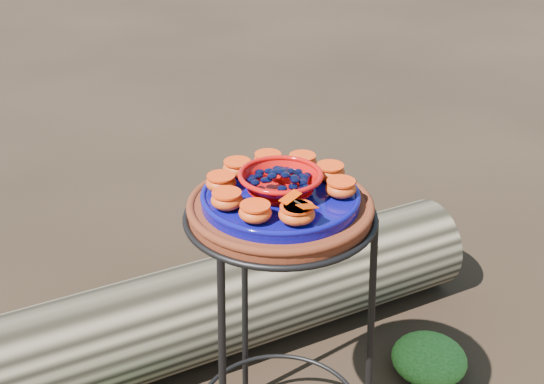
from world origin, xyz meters
name	(u,v)px	position (x,y,z in m)	size (l,w,h in m)	color
plant_stand	(279,347)	(0.00, 0.00, 0.35)	(0.44, 0.44, 0.70)	black
terracotta_saucer	(280,209)	(0.00, 0.00, 0.72)	(0.38, 0.38, 0.03)	#551E15
cobalt_plate	(280,198)	(0.00, 0.00, 0.74)	(0.32, 0.32, 0.02)	#0E0952
red_bowl	(281,183)	(0.00, 0.00, 0.77)	(0.16, 0.16, 0.05)	#BF0B09
glass_gems	(281,168)	(0.00, 0.00, 0.81)	(0.13, 0.13, 0.02)	black
orange_half_0	(299,214)	(-0.02, -0.12, 0.77)	(0.06, 0.06, 0.03)	#C24110
orange_half_1	(341,188)	(0.10, -0.06, 0.77)	(0.06, 0.06, 0.03)	#C24110
orange_half_2	(330,172)	(0.12, 0.01, 0.77)	(0.06, 0.06, 0.03)	#C24110
orange_half_3	(302,162)	(0.09, 0.08, 0.77)	(0.06, 0.06, 0.03)	#C24110
orange_half_4	(268,161)	(0.03, 0.12, 0.77)	(0.06, 0.06, 0.03)	#C24110
orange_half_5	(237,168)	(-0.05, 0.11, 0.77)	(0.06, 0.06, 0.03)	#C24110
orange_half_6	(221,183)	(-0.10, 0.06, 0.77)	(0.06, 0.06, 0.03)	#C24110
orange_half_7	(227,200)	(-0.12, -0.01, 0.77)	(0.06, 0.06, 0.03)	#C24110
orange_half_8	(255,213)	(-0.09, -0.08, 0.77)	(0.06, 0.06, 0.03)	#C24110
orange_half_9	(295,215)	(-0.03, -0.12, 0.77)	(0.06, 0.06, 0.03)	#C24110
butterfly	(299,202)	(-0.02, -0.12, 0.79)	(0.09, 0.05, 0.02)	#CC3000
driftwood_log	(225,304)	(0.03, 0.46, 0.15)	(1.58, 0.42, 0.30)	black
foliage_right	(429,358)	(0.52, 0.09, 0.05)	(0.22, 0.22, 0.11)	#195512
foliage_back	(146,309)	(-0.17, 0.63, 0.07)	(0.30, 0.30, 0.15)	#195512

